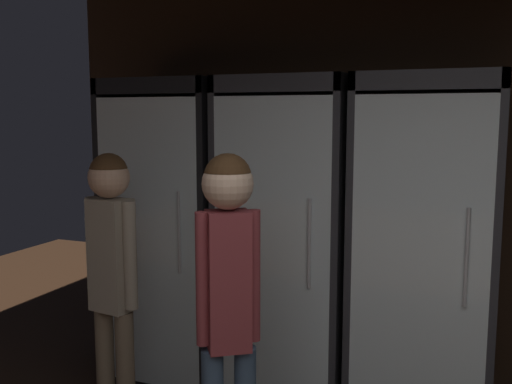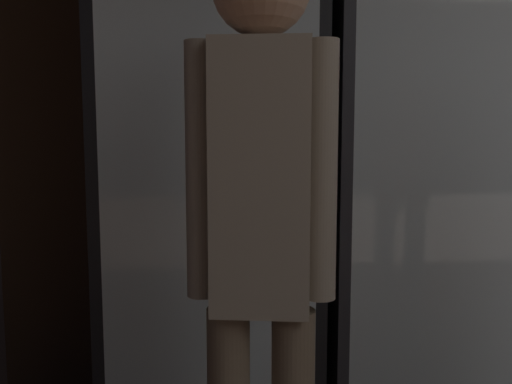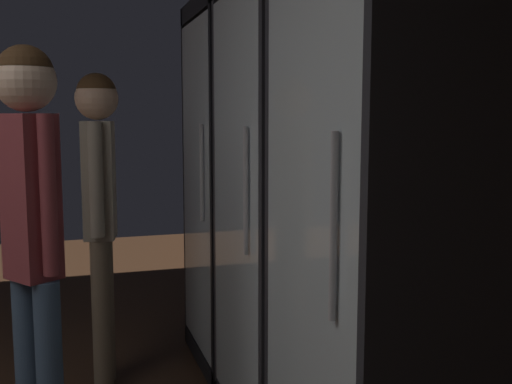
% 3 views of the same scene
% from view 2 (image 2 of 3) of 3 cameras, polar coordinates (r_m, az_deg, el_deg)
% --- Properties ---
extents(cooler_far_left, '(0.78, 0.69, 2.06)m').
position_cam_2_polar(cooler_far_left, '(2.08, -4.95, 1.01)').
color(cooler_far_left, black).
rests_on(cooler_far_left, ground).
extents(cooler_left, '(0.78, 0.69, 2.06)m').
position_cam_2_polar(cooler_left, '(2.23, 16.45, 1.05)').
color(cooler_left, '#2B2B30').
rests_on(cooler_left, ground).
extents(shopper_far, '(0.33, 0.22, 1.64)m').
position_cam_2_polar(shopper_far, '(1.18, 0.52, -1.32)').
color(shopper_far, '#72604C').
rests_on(shopper_far, ground).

